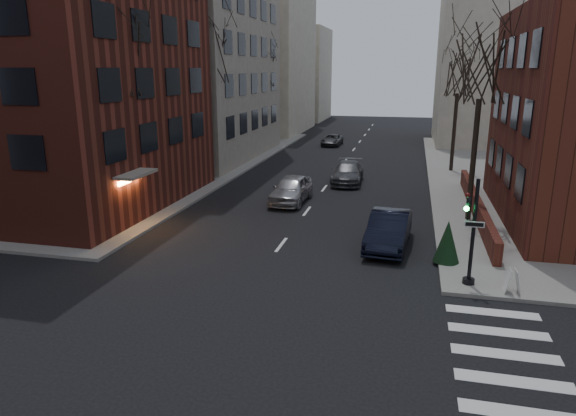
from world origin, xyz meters
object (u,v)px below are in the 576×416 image
object	(u,v)px
car_lane_silver	(291,189)
tree_left_b	(210,54)
streetlamp_far	(276,106)
traffic_signal	(471,239)
tree_right_b	(459,73)
car_lane_gray	(348,173)
sandwich_board	(512,281)
tree_left_a	(119,57)
car_lane_far	(332,140)
tree_right_a	(482,66)
parked_sedan	(389,230)
evergreen_shrub	(447,241)
tree_left_c	(264,67)
streetlamp_near	(198,126)

from	to	relation	value
car_lane_silver	tree_left_b	bearing A→B (deg)	142.27
streetlamp_far	car_lane_silver	world-z (taller)	streetlamp_far
traffic_signal	tree_right_b	bearing A→B (deg)	87.85
car_lane_gray	tree_left_b	bearing A→B (deg)	178.71
tree_right_b	sandwich_board	distance (m)	24.51
streetlamp_far	car_lane_gray	size ratio (longest dim) A/B	1.23
tree_left_a	car_lane_far	xyz separation A→B (m)	(6.20, 30.29, -7.89)
tree_right_a	streetlamp_far	size ratio (longest dim) A/B	1.55
car_lane_silver	sandwich_board	distance (m)	15.61
parked_sedan	car_lane_gray	world-z (taller)	parked_sedan
tree_right_b	evergreen_shrub	xyz separation A→B (m)	(-1.50, -20.84, -6.55)
tree_left_a	car_lane_far	distance (m)	31.91
traffic_signal	parked_sedan	bearing A→B (deg)	128.31
parked_sedan	tree_left_a	bearing A→B (deg)	179.46
parked_sedan	car_lane_silver	xyz separation A→B (m)	(-6.20, 6.91, 0.01)
tree_right_a	traffic_signal	bearing A→B (deg)	-95.47
sandwich_board	evergreen_shrub	size ratio (longest dim) A/B	0.49
tree_left_b	parked_sedan	distance (m)	20.58
car_lane_silver	parked_sedan	bearing A→B (deg)	-46.12
tree_left_c	streetlamp_far	bearing A→B (deg)	73.30
tree_left_a	evergreen_shrub	size ratio (longest dim) A/B	5.76
tree_right_a	evergreen_shrub	distance (m)	9.89
tree_left_a	sandwich_board	xyz separation A→B (m)	(18.22, -5.48, -7.88)
tree_left_b	evergreen_shrub	world-z (taller)	tree_left_b
car_lane_silver	sandwich_board	world-z (taller)	car_lane_silver
tree_left_c	evergreen_shrub	distance (m)	33.76
tree_right_b	car_lane_gray	xyz separation A→B (m)	(-7.48, -5.88, -6.85)
traffic_signal	streetlamp_near	xyz separation A→B (m)	(-16.14, 13.01, 2.33)
tree_left_c	car_lane_silver	bearing A→B (deg)	-69.75
tree_left_b	car_lane_gray	size ratio (longest dim) A/B	2.12
car_lane_far	evergreen_shrub	world-z (taller)	evergreen_shrub
traffic_signal	car_lane_silver	xyz separation A→B (m)	(-9.29, 10.82, -1.09)
streetlamp_far	tree_left_b	bearing A→B (deg)	-92.15
tree_left_c	parked_sedan	size ratio (longest dim) A/B	1.98
tree_left_a	parked_sedan	bearing A→B (deg)	-4.58
tree_left_c	evergreen_shrub	world-z (taller)	tree_left_c
evergreen_shrub	tree_left_b	bearing A→B (deg)	137.34
car_lane_far	streetlamp_near	bearing A→B (deg)	-102.73
streetlamp_near	car_lane_gray	bearing A→B (deg)	23.42
tree_left_a	tree_left_b	size ratio (longest dim) A/B	0.95
tree_right_a	tree_right_b	bearing A→B (deg)	90.00
streetlamp_near	car_lane_far	world-z (taller)	streetlamp_near
tree_right_a	sandwich_board	bearing A→B (deg)	-86.25
car_lane_gray	car_lane_far	size ratio (longest dim) A/B	1.23
traffic_signal	streetlamp_near	distance (m)	20.86
streetlamp_near	evergreen_shrub	world-z (taller)	streetlamp_near
tree_left_a	tree_left_c	world-z (taller)	tree_left_a
tree_left_b	streetlamp_far	xyz separation A→B (m)	(0.60, 16.00, -4.68)
tree_left_c	car_lane_gray	bearing A→B (deg)	-53.90
tree_right_a	parked_sedan	distance (m)	9.68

